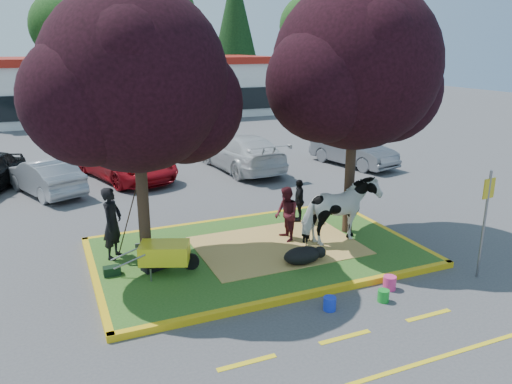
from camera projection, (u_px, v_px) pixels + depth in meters
name	position (u px, v px, depth m)	size (l,w,h in m)	color
ground	(257.00, 254.00, 13.10)	(90.00, 90.00, 0.00)	#424244
median_island	(257.00, 252.00, 13.08)	(8.00, 5.00, 0.15)	#28591B
curb_near	(304.00, 295.00, 10.81)	(8.30, 0.16, 0.15)	gold
curb_far	(224.00, 221.00, 15.35)	(8.30, 0.16, 0.15)	gold
curb_left	(95.00, 280.00, 11.54)	(0.16, 5.30, 0.15)	gold
curb_right	(384.00, 230.00, 14.62)	(0.16, 5.30, 0.15)	gold
straw_bedding	(278.00, 246.00, 13.29)	(4.20, 3.00, 0.01)	tan
tree_purple_left	(136.00, 88.00, 11.15)	(5.06, 4.20, 6.51)	black
tree_purple_right	(356.00, 74.00, 13.07)	(5.30, 4.40, 6.82)	black
fire_lane_stripe_a	(247.00, 363.00, 8.65)	(1.10, 0.12, 0.01)	yellow
fire_lane_stripe_b	(345.00, 337.00, 9.40)	(1.10, 0.12, 0.01)	yellow
fire_lane_stripe_c	(428.00, 315.00, 10.16)	(1.10, 0.12, 0.01)	yellow
fire_lane_long	(384.00, 374.00, 8.35)	(6.00, 0.10, 0.01)	yellow
retail_building	(135.00, 86.00, 37.87)	(20.40, 8.40, 4.40)	silver
treeline	(103.00, 16.00, 44.50)	(46.58, 7.80, 14.63)	black
cow	(340.00, 211.00, 13.23)	(0.97, 2.13, 1.80)	white
calf	(302.00, 255.00, 12.16)	(0.97, 0.55, 0.42)	black
handler	(112.00, 223.00, 12.32)	(0.67, 0.44, 1.82)	black
visitor_a	(286.00, 214.00, 13.45)	(0.73, 0.57, 1.50)	#4A151C
visitor_b	(299.00, 200.00, 14.96)	(0.77, 0.32, 1.31)	black
wheelbarrow	(165.00, 253.00, 11.52)	(2.00, 1.04, 0.76)	black
gear_bag_dark	(155.00, 263.00, 11.87)	(0.60, 0.33, 0.31)	black
gear_bag_green	(112.00, 271.00, 11.58)	(0.38, 0.24, 0.20)	black
sign_post	(486.00, 212.00, 11.40)	(0.37, 0.07, 2.60)	slate
bucket_green	(383.00, 296.00, 10.68)	(0.25, 0.25, 0.27)	#169528
bucket_pink	(390.00, 283.00, 11.21)	(0.29, 0.29, 0.31)	#E9337B
bucket_blue	(330.00, 304.00, 10.33)	(0.27, 0.27, 0.29)	blue
car_silver	(45.00, 176.00, 18.25)	(1.40, 4.01, 1.32)	#93949A
car_red	(126.00, 161.00, 20.34)	(2.42, 5.26, 1.46)	#A00D16
car_white	(242.00, 153.00, 21.69)	(2.18, 5.37, 1.56)	silver
car_grey	(353.00, 150.00, 22.55)	(1.49, 4.28, 1.41)	slate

